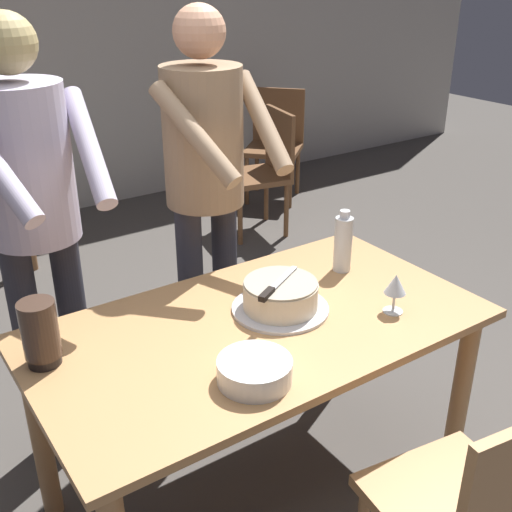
{
  "coord_description": "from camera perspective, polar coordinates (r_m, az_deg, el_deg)",
  "views": [
    {
      "loc": [
        -1.03,
        -1.49,
        1.85
      ],
      "look_at": [
        0.11,
        0.18,
        0.9
      ],
      "focal_mm": 43.91,
      "sensor_mm": 36.0,
      "label": 1
    }
  ],
  "objects": [
    {
      "name": "water_bottle",
      "position": [
        2.45,
        7.93,
        1.17
      ],
      "size": [
        0.07,
        0.07,
        0.25
      ],
      "color": "silver",
      "rests_on": "main_dining_table"
    },
    {
      "name": "person_standing_beside",
      "position": [
        2.34,
        -19.66,
        4.35
      ],
      "size": [
        0.47,
        0.56,
        1.72
      ],
      "color": "#2D2D38",
      "rests_on": "ground_plane"
    },
    {
      "name": "cake_on_platter",
      "position": [
        2.17,
        2.24,
        -3.75
      ],
      "size": [
        0.34,
        0.34,
        0.11
      ],
      "color": "silver",
      "rests_on": "main_dining_table"
    },
    {
      "name": "hurricane_lamp",
      "position": [
        1.97,
        -19.06,
        -6.64
      ],
      "size": [
        0.11,
        0.11,
        0.21
      ],
      "color": "black",
      "rests_on": "main_dining_table"
    },
    {
      "name": "main_dining_table",
      "position": [
        2.18,
        0.3,
        -8.69
      ],
      "size": [
        1.53,
        0.84,
        0.75
      ],
      "color": "tan",
      "rests_on": "ground_plane"
    },
    {
      "name": "chair_near_side",
      "position": [
        1.95,
        19.57,
        -20.88
      ],
      "size": [
        0.5,
        0.5,
        0.9
      ],
      "color": "tan",
      "rests_on": "ground_plane"
    },
    {
      "name": "ground_plane",
      "position": [
        2.59,
        0.26,
        -20.41
      ],
      "size": [
        14.0,
        14.0,
        0.0
      ],
      "primitive_type": "plane",
      "color": "#4C4742"
    },
    {
      "name": "person_cutting_cake",
      "position": [
        2.56,
        -4.6,
        7.47
      ],
      "size": [
        0.47,
        0.56,
        1.72
      ],
      "color": "#2D2D38",
      "rests_on": "ground_plane"
    },
    {
      "name": "plate_stack",
      "position": [
        1.83,
        -0.12,
        -10.41
      ],
      "size": [
        0.22,
        0.22,
        0.07
      ],
      "color": "white",
      "rests_on": "main_dining_table"
    },
    {
      "name": "cake_knife",
      "position": [
        2.08,
        1.44,
        -3.05
      ],
      "size": [
        0.25,
        0.15,
        0.02
      ],
      "color": "silver",
      "rests_on": "cake_on_platter"
    },
    {
      "name": "wine_glass_near",
      "position": [
        2.19,
        12.59,
        -2.63
      ],
      "size": [
        0.08,
        0.08,
        0.14
      ],
      "color": "silver",
      "rests_on": "main_dining_table"
    },
    {
      "name": "background_chair_1",
      "position": [
        4.61,
        0.68,
        8.07
      ],
      "size": [
        0.52,
        0.52,
        0.9
      ],
      "color": "brown",
      "rests_on": "ground_plane"
    },
    {
      "name": "background_chair_0",
      "position": [
        5.35,
        1.75,
        10.5
      ],
      "size": [
        0.62,
        0.62,
        0.9
      ],
      "color": "brown",
      "rests_on": "ground_plane"
    }
  ]
}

